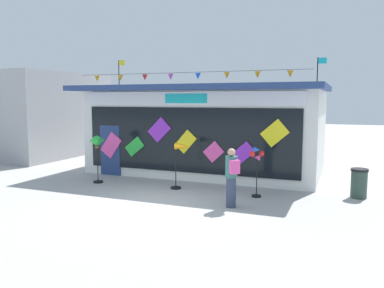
{
  "coord_description": "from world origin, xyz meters",
  "views": [
    {
      "loc": [
        5.2,
        -9.83,
        3.05
      ],
      "look_at": [
        0.01,
        3.07,
        1.42
      ],
      "focal_mm": 36.03,
      "sensor_mm": 36.0,
      "label": 1
    }
  ],
  "objects_px": {
    "kite_shop_building": "(207,129)",
    "trash_bin": "(359,183)",
    "person_near_camera": "(232,176)",
    "wind_spinner_center_left": "(257,162)",
    "wind_spinner_left": "(181,155)",
    "wind_spinner_far_left": "(97,146)"
  },
  "relations": [
    {
      "from": "kite_shop_building",
      "to": "trash_bin",
      "type": "xyz_separation_m",
      "value": [
        5.89,
        -2.54,
        -1.34
      ]
    },
    {
      "from": "person_near_camera",
      "to": "wind_spinner_center_left",
      "type": "bearing_deg",
      "value": -148.82
    },
    {
      "from": "kite_shop_building",
      "to": "person_near_camera",
      "type": "height_order",
      "value": "kite_shop_building"
    },
    {
      "from": "kite_shop_building",
      "to": "trash_bin",
      "type": "distance_m",
      "value": 6.55
    },
    {
      "from": "kite_shop_building",
      "to": "trash_bin",
      "type": "bearing_deg",
      "value": -23.37
    },
    {
      "from": "wind_spinner_left",
      "to": "wind_spinner_center_left",
      "type": "xyz_separation_m",
      "value": [
        2.6,
        -0.12,
        -0.04
      ]
    },
    {
      "from": "wind_spinner_center_left",
      "to": "wind_spinner_far_left",
      "type": "bearing_deg",
      "value": -179.36
    },
    {
      "from": "wind_spinner_left",
      "to": "person_near_camera",
      "type": "relative_size",
      "value": 0.95
    },
    {
      "from": "wind_spinner_center_left",
      "to": "person_near_camera",
      "type": "distance_m",
      "value": 1.46
    },
    {
      "from": "wind_spinner_left",
      "to": "trash_bin",
      "type": "bearing_deg",
      "value": 10.17
    },
    {
      "from": "wind_spinner_far_left",
      "to": "wind_spinner_left",
      "type": "relative_size",
      "value": 1.09
    },
    {
      "from": "person_near_camera",
      "to": "kite_shop_building",
      "type": "bearing_deg",
      "value": -105.84
    },
    {
      "from": "kite_shop_building",
      "to": "wind_spinner_center_left",
      "type": "height_order",
      "value": "kite_shop_building"
    },
    {
      "from": "wind_spinner_left",
      "to": "person_near_camera",
      "type": "xyz_separation_m",
      "value": [
        2.19,
        -1.5,
        -0.28
      ]
    },
    {
      "from": "wind_spinner_far_left",
      "to": "kite_shop_building",
      "type": "bearing_deg",
      "value": 51.93
    },
    {
      "from": "wind_spinner_far_left",
      "to": "trash_bin",
      "type": "distance_m",
      "value": 8.93
    },
    {
      "from": "kite_shop_building",
      "to": "person_near_camera",
      "type": "relative_size",
      "value": 5.71
    },
    {
      "from": "trash_bin",
      "to": "wind_spinner_center_left",
      "type": "bearing_deg",
      "value": -159.31
    },
    {
      "from": "kite_shop_building",
      "to": "wind_spinner_far_left",
      "type": "height_order",
      "value": "kite_shop_building"
    },
    {
      "from": "wind_spinner_left",
      "to": "wind_spinner_far_left",
      "type": "bearing_deg",
      "value": -176.74
    },
    {
      "from": "kite_shop_building",
      "to": "wind_spinner_far_left",
      "type": "bearing_deg",
      "value": -128.07
    },
    {
      "from": "person_near_camera",
      "to": "trash_bin",
      "type": "relative_size",
      "value": 1.83
    }
  ]
}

